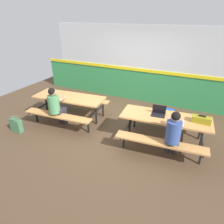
{
  "coord_description": "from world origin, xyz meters",
  "views": [
    {
      "loc": [
        2.05,
        -4.39,
        2.91
      ],
      "look_at": [
        0.0,
        -0.14,
        0.55
      ],
      "focal_mm": 31.73,
      "sensor_mm": 36.0,
      "label": 1
    }
  ],
  "objects": [
    {
      "name": "tote_bag_bright",
      "position": [
        -2.31,
        -1.34,
        0.19
      ],
      "size": [
        0.34,
        0.21,
        0.43
      ],
      "color": "#3F724C",
      "rests_on": "ground"
    },
    {
      "name": "ground_plane",
      "position": [
        0.0,
        0.0,
        -0.01
      ],
      "size": [
        10.0,
        10.0,
        0.02
      ],
      "primitive_type": "cube",
      "color": "#4C3826"
    },
    {
      "name": "toolbox_grey",
      "position": [
        2.17,
        -0.09,
        0.81
      ],
      "size": [
        0.4,
        0.18,
        0.18
      ],
      "color": "olive",
      "rests_on": "picnic_table_right"
    },
    {
      "name": "laptop_dark",
      "position": [
        1.23,
        -0.14,
        0.79
      ],
      "size": [
        0.34,
        0.25,
        0.22
      ],
      "color": "black",
      "rests_on": "picnic_table_right"
    },
    {
      "name": "student_further",
      "position": [
        1.69,
        -0.69,
        0.71
      ],
      "size": [
        0.39,
        0.53,
        1.21
      ],
      "color": "#2D2D38",
      "rests_on": "ground"
    },
    {
      "name": "picnic_table_right",
      "position": [
        1.4,
        -0.16,
        0.58
      ],
      "size": [
        2.12,
        1.72,
        0.74
      ],
      "color": "tan",
      "rests_on": "ground"
    },
    {
      "name": "picnic_table_left",
      "position": [
        -1.4,
        -0.12,
        0.58
      ],
      "size": [
        2.12,
        1.72,
        0.74
      ],
      "color": "tan",
      "rests_on": "ground"
    },
    {
      "name": "student_nearer",
      "position": [
        -1.43,
        -0.68,
        0.71
      ],
      "size": [
        0.39,
        0.53,
        1.21
      ],
      "color": "#2D2D38",
      "rests_on": "ground"
    },
    {
      "name": "backpack_dark",
      "position": [
        1.3,
        0.92,
        0.22
      ],
      "size": [
        0.3,
        0.22,
        0.44
      ],
      "color": "#1E47B2",
      "rests_on": "ground"
    },
    {
      "name": "accent_backdrop",
      "position": [
        0.0,
        2.21,
        1.25
      ],
      "size": [
        8.0,
        0.14,
        2.6
      ],
      "color": "#338C4C",
      "rests_on": "ground"
    }
  ]
}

